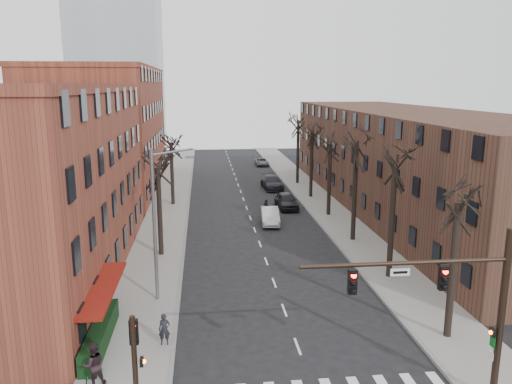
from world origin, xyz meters
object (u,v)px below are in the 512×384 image
object	(u,v)px
parked_car_mid	(272,182)
pedestrian_a	(164,329)
silver_sedan	(270,216)
parked_car_near	(286,201)

from	to	relation	value
parked_car_mid	pedestrian_a	size ratio (longest dim) A/B	3.51
silver_sedan	pedestrian_a	xyz separation A→B (m)	(-8.00, -21.15, 0.19)
parked_car_mid	parked_car_near	bearing A→B (deg)	-92.26
parked_car_near	parked_car_mid	bearing A→B (deg)	87.40
parked_car_near	parked_car_mid	distance (m)	9.90
silver_sedan	parked_car_near	distance (m)	6.09
parked_car_mid	pedestrian_a	distance (m)	38.06
silver_sedan	pedestrian_a	bearing A→B (deg)	-106.91
parked_car_near	pedestrian_a	xyz separation A→B (m)	(-10.45, -26.73, 0.13)
parked_car_mid	pedestrian_a	bearing A→B (deg)	-108.64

